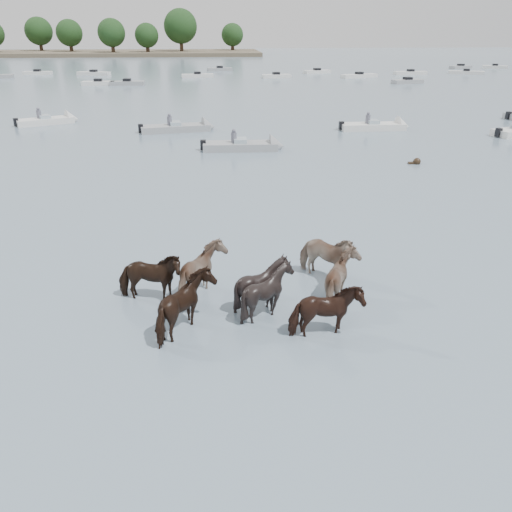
{
  "coord_description": "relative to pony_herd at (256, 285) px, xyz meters",
  "views": [
    {
      "loc": [
        -2.91,
        -10.78,
        7.11
      ],
      "look_at": [
        -1.89,
        2.64,
        1.1
      ],
      "focal_mm": 35.91,
      "sensor_mm": 36.0,
      "label": 1
    }
  ],
  "objects": [
    {
      "name": "pony_herd",
      "position": [
        0.0,
        0.0,
        0.0
      ],
      "size": [
        7.21,
        4.71,
        1.67
      ],
      "color": "black",
      "rests_on": "ground"
    },
    {
      "name": "motorboat_a",
      "position": [
        -3.25,
        26.96,
        -0.44
      ],
      "size": [
        5.8,
        2.64,
        1.92
      ],
      "rotation": [
        0.0,
        0.0,
        0.19
      ],
      "color": "gray",
      "rests_on": "ground"
    },
    {
      "name": "motorboat_b",
      "position": [
        1.29,
        20.09,
        -0.44
      ],
      "size": [
        5.33,
        1.65,
        1.92
      ],
      "rotation": [
        0.0,
        0.0,
        -0.01
      ],
      "color": "gray",
      "rests_on": "ground"
    },
    {
      "name": "ground",
      "position": [
        1.97,
        -1.66,
        -0.67
      ],
      "size": [
        400.0,
        400.0,
        0.0
      ],
      "primitive_type": "plane",
      "color": "slate",
      "rests_on": "ground"
    },
    {
      "name": "motorboat_f",
      "position": [
        -14.07,
        31.15,
        -0.44
      ],
      "size": [
        4.97,
        3.67,
        1.92
      ],
      "rotation": [
        0.0,
        0.0,
        0.49
      ],
      "color": "silver",
      "rests_on": "ground"
    },
    {
      "name": "distant_flotilla",
      "position": [
        2.66,
        74.77,
        -0.41
      ],
      "size": [
        104.12,
        30.13,
        0.93
      ],
      "color": "silver",
      "rests_on": "ground"
    },
    {
      "name": "swimming_pony",
      "position": [
        10.38,
        15.65,
        -0.56
      ],
      "size": [
        0.72,
        0.44,
        0.44
      ],
      "color": "black",
      "rests_on": "ground"
    },
    {
      "name": "motorboat_c",
      "position": [
        11.69,
        26.4,
        -0.44
      ],
      "size": [
        5.48,
        1.7,
        1.92
      ],
      "rotation": [
        0.0,
        0.0,
        0.02
      ],
      "color": "silver",
      "rests_on": "ground"
    }
  ]
}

